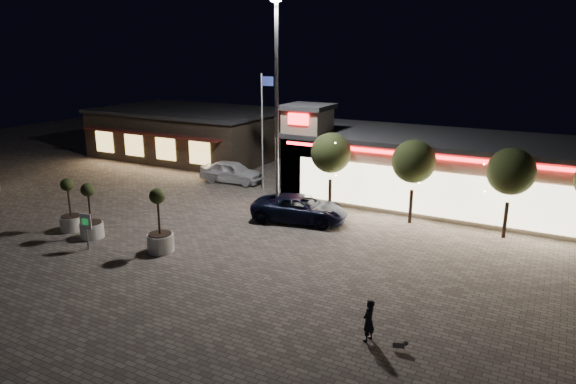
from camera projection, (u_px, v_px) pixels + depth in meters
The scene contains 16 objects.
ground at pixel (157, 260), 24.14m from camera, with size 90.00×90.00×0.00m, color slate.
retail_building at pixel (441, 169), 32.57m from camera, with size 20.40×8.40×6.10m.
restaurant_building at pixel (190, 132), 46.87m from camera, with size 16.40×11.00×4.30m.
floodlight_pole at pixel (277, 97), 28.08m from camera, with size 0.60×0.40×12.38m.
flagpole at pixel (263, 123), 34.72m from camera, with size 0.95×0.10×8.00m.
string_tree_a at pixel (331, 153), 30.65m from camera, with size 2.42×2.42×4.79m.
string_tree_b at pixel (414, 162), 28.36m from camera, with size 2.42×2.42×4.79m.
string_tree_c at pixel (511, 172), 26.06m from camera, with size 2.42×2.42×4.79m.
pickup_truck at pixel (300, 208), 29.38m from camera, with size 2.52×5.48×1.52m, color black.
white_sedan at pixel (232, 172), 37.80m from camera, with size 1.92×4.77×1.62m, color silver.
pedestrian at pixel (369, 321), 17.32m from camera, with size 0.56×0.36×1.52m, color black.
dog at pixel (401, 344), 16.85m from camera, with size 0.50×0.29×0.27m.
planter_left at pixel (71, 215), 27.83m from camera, with size 1.20×1.20×2.94m.
planter_mid at pixel (91, 221), 26.78m from camera, with size 1.20×1.20×2.96m.
planter_right at pixel (160, 232), 24.96m from camera, with size 1.30×1.30×3.20m.
valet_sign at pixel (86, 225), 25.11m from camera, with size 0.60×0.20×1.84m.
Camera 1 is at (16.09, -16.71, 9.67)m, focal length 32.00 mm.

